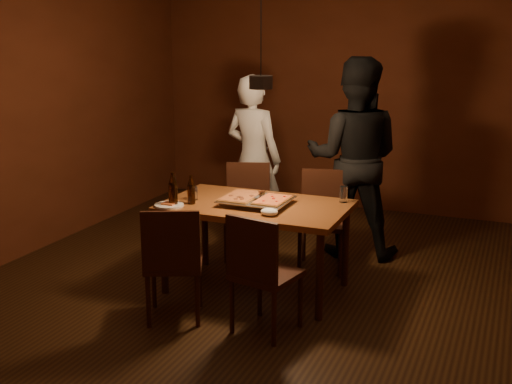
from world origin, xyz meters
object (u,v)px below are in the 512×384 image
at_px(chair_near_left, 173,254).
at_px(diner_dark, 354,158).
at_px(plate_slice, 169,205).
at_px(pendant_lamp, 261,81).
at_px(pizza_tray, 256,202).
at_px(dining_table, 256,212).
at_px(beer_bottle_a, 173,189).
at_px(diner_white, 253,159).
at_px(chair_near_right, 260,264).
at_px(beer_bottle_b, 191,190).
at_px(chair_far_left, 247,201).
at_px(chair_far_right, 323,210).

relative_size(chair_near_left, diner_dark, 0.29).
relative_size(plate_slice, pendant_lamp, 0.21).
bearing_deg(plate_slice, pizza_tray, 26.70).
height_order(dining_table, beer_bottle_a, beer_bottle_a).
bearing_deg(diner_white, chair_near_right, 124.77).
bearing_deg(beer_bottle_b, beer_bottle_a, -134.86).
height_order(chair_far_left, beer_bottle_a, beer_bottle_a).
bearing_deg(diner_white, plate_slice, 98.18).
distance_m(chair_far_right, beer_bottle_b, 1.32).
bearing_deg(chair_near_right, pendant_lamp, 123.43).
bearing_deg(pizza_tray, chair_far_right, 66.34).
distance_m(diner_white, pendant_lamp, 1.76).
height_order(dining_table, pizza_tray, pizza_tray).
relative_size(chair_far_left, plate_slice, 2.25).
bearing_deg(diner_white, chair_far_right, 161.93).
height_order(chair_near_left, diner_dark, diner_dark).
height_order(chair_near_right, beer_bottle_b, beer_bottle_b).
bearing_deg(beer_bottle_b, diner_dark, 54.45).
distance_m(chair_near_left, diner_white, 2.11).
height_order(diner_white, pendant_lamp, pendant_lamp).
height_order(chair_far_right, diner_white, diner_white).
height_order(dining_table, pendant_lamp, pendant_lamp).
relative_size(diner_dark, pendant_lamp, 1.73).
xyz_separation_m(chair_far_right, plate_slice, (-0.97, -1.10, 0.22)).
xyz_separation_m(dining_table, pizza_tray, (0.01, -0.02, 0.10)).
xyz_separation_m(dining_table, diner_white, (-0.55, 1.26, 0.18)).
height_order(chair_far_right, chair_near_right, same).
distance_m(chair_near_right, plate_slice, 1.08).
height_order(pizza_tray, pendant_lamp, pendant_lamp).
relative_size(chair_far_right, pizza_tray, 0.91).
distance_m(dining_table, chair_near_left, 0.89).
bearing_deg(chair_far_left, beer_bottle_a, 62.16).
xyz_separation_m(chair_far_right, chair_near_left, (-0.67, -1.58, 0.00)).
height_order(plate_slice, pendant_lamp, pendant_lamp).
xyz_separation_m(dining_table, chair_far_left, (-0.42, 0.78, -0.14)).
relative_size(chair_near_left, beer_bottle_b, 2.33).
relative_size(beer_bottle_b, diner_white, 0.14).
relative_size(beer_bottle_a, plate_slice, 1.18).
bearing_deg(plate_slice, diner_dark, 53.56).
bearing_deg(pendant_lamp, diner_white, 115.08).
height_order(pizza_tray, plate_slice, pizza_tray).
xyz_separation_m(dining_table, chair_near_left, (-0.33, -0.82, -0.14)).
bearing_deg(chair_far_right, pendant_lamp, 61.25).
xyz_separation_m(dining_table, pendant_lamp, (0.09, -0.12, 1.08)).
xyz_separation_m(chair_near_right, pendant_lamp, (-0.26, 0.65, 1.22)).
bearing_deg(plate_slice, pendant_lamp, 17.31).
distance_m(beer_bottle_a, diner_dark, 1.87).
bearing_deg(pendant_lamp, plate_slice, -162.69).
height_order(pizza_tray, diner_dark, diner_dark).
bearing_deg(chair_far_left, chair_near_left, 74.91).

